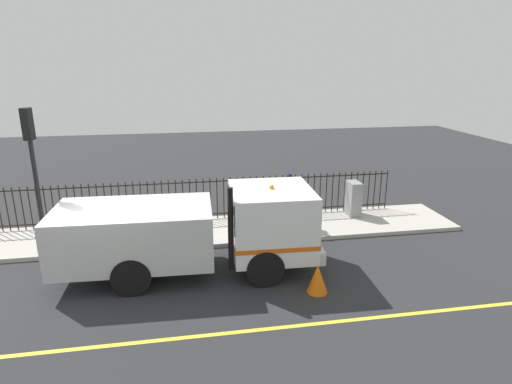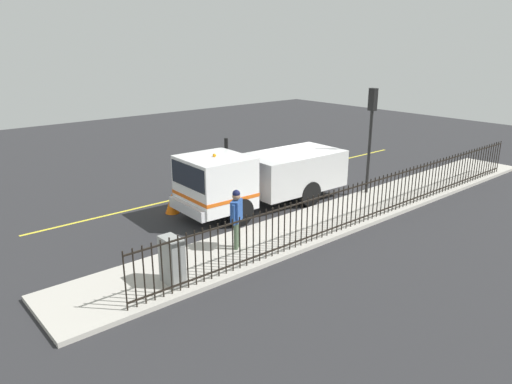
{
  "view_description": "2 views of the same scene",
  "coord_description": "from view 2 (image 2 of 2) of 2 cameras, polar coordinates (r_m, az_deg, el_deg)",
  "views": [
    {
      "loc": [
        -10.47,
        -1.9,
        5.44
      ],
      "look_at": [
        1.81,
        -4.06,
        1.65
      ],
      "focal_mm": 30.23,
      "sensor_mm": 36.0,
      "label": 1
    },
    {
      "loc": [
        12.99,
        -13.32,
        5.96
      ],
      "look_at": [
        1.81,
        -3.78,
        1.33
      ],
      "focal_mm": 33.54,
      "sensor_mm": 36.0,
      "label": 2
    }
  ],
  "objects": [
    {
      "name": "iron_fence",
      "position": [
        16.95,
        14.33,
        -0.54
      ],
      "size": [
        0.04,
        18.74,
        1.47
      ],
      "color": "black",
      "rests_on": "sidewalk_slab"
    },
    {
      "name": "ground_plane",
      "position": [
        19.54,
        5.0,
        -0.33
      ],
      "size": [
        48.4,
        48.4,
        0.0
      ],
      "primitive_type": "plane",
      "color": "#2B2B2D",
      "rests_on": "ground"
    },
    {
      "name": "worker_standing",
      "position": [
        13.84,
        -2.34,
        -2.51
      ],
      "size": [
        0.48,
        0.56,
        1.8
      ],
      "rotation": [
        0.0,
        0.0,
        2.18
      ],
      "color": "#264C99",
      "rests_on": "sidewalk_slab"
    },
    {
      "name": "sidewalk_slab",
      "position": [
        17.76,
        11.5,
        -2.26
      ],
      "size": [
        2.49,
        22.0,
        0.13
      ],
      "primitive_type": "cube",
      "color": "#B7B2A8",
      "rests_on": "ground"
    },
    {
      "name": "lane_marking",
      "position": [
        21.46,
        -0.21,
        1.38
      ],
      "size": [
        0.12,
        19.8,
        0.01
      ],
      "primitive_type": "cube",
      "color": "yellow",
      "rests_on": "ground"
    },
    {
      "name": "utility_cabinet",
      "position": [
        12.24,
        -9.98,
        -8.04
      ],
      "size": [
        0.67,
        0.4,
        1.22
      ],
      "primitive_type": "cube",
      "color": "gray",
      "rests_on": "sidewalk_slab"
    },
    {
      "name": "work_truck",
      "position": [
        17.5,
        -0.03,
        1.97
      ],
      "size": [
        2.48,
        6.88,
        2.6
      ],
      "rotation": [
        0.0,
        0.0,
        3.1
      ],
      "color": "white",
      "rests_on": "ground"
    },
    {
      "name": "traffic_cone",
      "position": [
        17.57,
        -9.98,
        -1.34
      ],
      "size": [
        0.51,
        0.51,
        0.73
      ],
      "primitive_type": "cone",
      "color": "orange",
      "rests_on": "ground"
    },
    {
      "name": "traffic_light_near",
      "position": [
        19.24,
        13.6,
        8.36
      ],
      "size": [
        0.33,
        0.25,
        4.15
      ],
      "rotation": [
        0.0,
        0.0,
        3.0
      ],
      "color": "black",
      "rests_on": "sidewalk_slab"
    }
  ]
}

